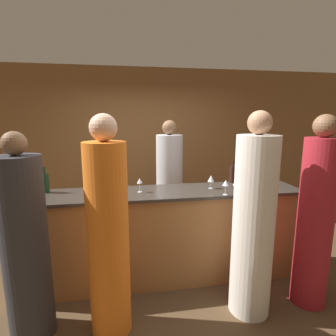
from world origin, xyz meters
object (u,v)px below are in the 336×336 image
guest_1 (108,236)px  wine_bottle_1 (45,183)px  guest_3 (315,219)px  wine_bottle_0 (232,174)px  guest_2 (253,224)px  bartender (169,191)px  guest_0 (25,247)px

guest_1 → wine_bottle_1: (-0.72, 0.88, 0.29)m
guest_3 → wine_bottle_0: (-0.49, 0.93, 0.29)m
guest_2 → guest_1: bearing=-179.1°
bartender → wine_bottle_1: size_ratio=6.40×
guest_0 → guest_1: size_ratio=0.93×
wine_bottle_1 → guest_1: bearing=-50.4°
guest_2 → guest_3: 0.67m
guest_0 → guest_2: size_ratio=0.92×
guest_3 → wine_bottle_1: (-2.76, 0.84, 0.29)m
guest_0 → wine_bottle_0: size_ratio=6.31×
guest_3 → wine_bottle_0: 1.09m
guest_0 → guest_3: guest_3 is taller
guest_0 → wine_bottle_1: size_ratio=6.14×
guest_0 → wine_bottle_1: guest_0 is taller
guest_0 → wine_bottle_0: (2.23, 0.91, 0.37)m
guest_1 → wine_bottle_0: size_ratio=6.79×
guest_3 → wine_bottle_1: guest_3 is taller
wine_bottle_0 → wine_bottle_1: (-2.26, -0.09, -0.00)m
bartender → guest_1: bearing=61.7°
guest_0 → guest_3: (2.73, -0.03, 0.08)m
guest_1 → guest_2: size_ratio=0.98×
guest_0 → guest_1: bearing=-4.9°
guest_1 → guest_0: bearing=175.1°
bartender → wine_bottle_0: bartender is taller
guest_0 → bartender: bearing=43.6°
guest_2 → wine_bottle_0: 1.01m
guest_3 → wine_bottle_1: bearing=163.0°
bartender → guest_2: bearing=111.1°
guest_0 → guest_3: 2.73m
bartender → guest_2: 1.56m
bartender → guest_3: size_ratio=0.97×
bartender → guest_3: (1.24, -1.45, 0.04)m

